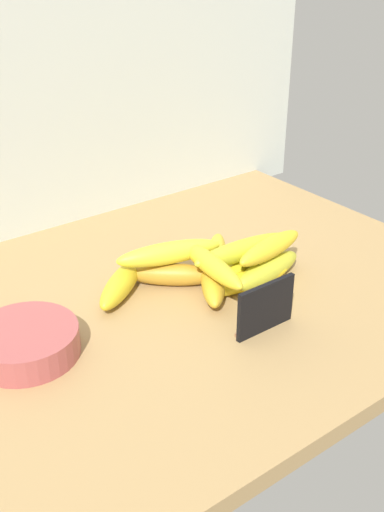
{
  "coord_description": "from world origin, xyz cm",
  "views": [
    {
      "loc": [
        -50.26,
        -74.2,
        59.49
      ],
      "look_at": [
        7.42,
        2.58,
        8.0
      ],
      "focal_mm": 43.45,
      "sensor_mm": 36.0,
      "label": 1
    }
  ],
  "objects_px": {
    "banana_1": "(267,270)",
    "banana_4": "(213,280)",
    "banana_0": "(121,283)",
    "banana_10": "(212,265)",
    "banana_5": "(247,280)",
    "banana_7": "(244,250)",
    "banana_8": "(270,248)",
    "banana_2": "(242,265)",
    "banana_6": "(216,254)",
    "banana_3": "(173,274)",
    "fruit_bowl": "(25,341)",
    "chalkboard_sign": "(265,309)",
    "banana_9": "(169,253)"
  },
  "relations": [
    {
      "from": "banana_1",
      "to": "banana_4",
      "type": "bearing_deg",
      "value": 161.2
    },
    {
      "from": "banana_0",
      "to": "banana_10",
      "type": "relative_size",
      "value": 0.94
    },
    {
      "from": "banana_5",
      "to": "banana_7",
      "type": "bearing_deg",
      "value": 58.76
    },
    {
      "from": "banana_8",
      "to": "banana_1",
      "type": "bearing_deg",
      "value": -146.38
    },
    {
      "from": "banana_2",
      "to": "banana_8",
      "type": "distance_m",
      "value": 0.06
    },
    {
      "from": "banana_6",
      "to": "banana_7",
      "type": "bearing_deg",
      "value": -88.69
    },
    {
      "from": "banana_0",
      "to": "banana_3",
      "type": "xyz_separation_m",
      "value": [
        0.09,
        -0.03,
        -0.0
      ]
    },
    {
      "from": "banana_2",
      "to": "fruit_bowl",
      "type": "bearing_deg",
      "value": 177.79
    },
    {
      "from": "fruit_bowl",
      "to": "banana_8",
      "type": "xyz_separation_m",
      "value": [
        0.44,
        -0.05,
        0.04
      ]
    },
    {
      "from": "banana_2",
      "to": "banana_3",
      "type": "relative_size",
      "value": 0.94
    },
    {
      "from": "banana_3",
      "to": "banana_10",
      "type": "relative_size",
      "value": 0.95
    },
    {
      "from": "chalkboard_sign",
      "to": "banana_3",
      "type": "xyz_separation_m",
      "value": [
        -0.03,
        0.2,
        -0.02
      ]
    },
    {
      "from": "banana_2",
      "to": "banana_10",
      "type": "distance_m",
      "value": 0.1
    },
    {
      "from": "banana_4",
      "to": "banana_10",
      "type": "xyz_separation_m",
      "value": [
        -0.01,
        -0.01,
        0.04
      ]
    },
    {
      "from": "banana_3",
      "to": "banana_10",
      "type": "distance_m",
      "value": 0.09
    },
    {
      "from": "banana_1",
      "to": "banana_7",
      "type": "height_order",
      "value": "banana_7"
    },
    {
      "from": "banana_1",
      "to": "banana_2",
      "type": "height_order",
      "value": "banana_1"
    },
    {
      "from": "banana_7",
      "to": "banana_9",
      "type": "xyz_separation_m",
      "value": [
        -0.11,
        0.07,
        0.0
      ]
    },
    {
      "from": "chalkboard_sign",
      "to": "banana_0",
      "type": "xyz_separation_m",
      "value": [
        -0.12,
        0.23,
        -0.02
      ]
    },
    {
      "from": "banana_8",
      "to": "banana_3",
      "type": "bearing_deg",
      "value": 150.55
    },
    {
      "from": "chalkboard_sign",
      "to": "banana_10",
      "type": "relative_size",
      "value": 0.63
    },
    {
      "from": "banana_7",
      "to": "banana_3",
      "type": "bearing_deg",
      "value": 151.94
    },
    {
      "from": "banana_0",
      "to": "banana_4",
      "type": "distance_m",
      "value": 0.16
    },
    {
      "from": "banana_2",
      "to": "banana_6",
      "type": "xyz_separation_m",
      "value": [
        -0.01,
        0.06,
        -0.0
      ]
    },
    {
      "from": "banana_8",
      "to": "chalkboard_sign",
      "type": "bearing_deg",
      "value": -135.43
    },
    {
      "from": "banana_9",
      "to": "banana_1",
      "type": "bearing_deg",
      "value": -34.73
    },
    {
      "from": "chalkboard_sign",
      "to": "banana_2",
      "type": "distance_m",
      "value": 0.18
    },
    {
      "from": "banana_3",
      "to": "banana_6",
      "type": "xyz_separation_m",
      "value": [
        0.11,
        0.02,
        -0.0
      ]
    },
    {
      "from": "chalkboard_sign",
      "to": "banana_6",
      "type": "distance_m",
      "value": 0.23
    },
    {
      "from": "banana_0",
      "to": "banana_1",
      "type": "relative_size",
      "value": 0.99
    },
    {
      "from": "banana_3",
      "to": "banana_6",
      "type": "relative_size",
      "value": 1.02
    },
    {
      "from": "banana_3",
      "to": "banana_2",
      "type": "bearing_deg",
      "value": -21.88
    },
    {
      "from": "banana_6",
      "to": "banana_7",
      "type": "xyz_separation_m",
      "value": [
        0.0,
        -0.08,
        0.04
      ]
    },
    {
      "from": "banana_1",
      "to": "banana_3",
      "type": "bearing_deg",
      "value": 147.41
    },
    {
      "from": "banana_0",
      "to": "banana_3",
      "type": "bearing_deg",
      "value": -16.6
    },
    {
      "from": "banana_5",
      "to": "banana_7",
      "type": "distance_m",
      "value": 0.06
    },
    {
      "from": "banana_2",
      "to": "banana_10",
      "type": "relative_size",
      "value": 0.9
    },
    {
      "from": "banana_4",
      "to": "banana_1",
      "type": "bearing_deg",
      "value": -18.8
    },
    {
      "from": "banana_5",
      "to": "banana_6",
      "type": "height_order",
      "value": "same"
    },
    {
      "from": "fruit_bowl",
      "to": "banana_5",
      "type": "xyz_separation_m",
      "value": [
        0.38,
        -0.06,
        -0.0
      ]
    },
    {
      "from": "chalkboard_sign",
      "to": "banana_5",
      "type": "xyz_separation_m",
      "value": [
        0.06,
        0.11,
        -0.02
      ]
    },
    {
      "from": "banana_10",
      "to": "banana_6",
      "type": "bearing_deg",
      "value": 47.67
    },
    {
      "from": "banana_6",
      "to": "banana_9",
      "type": "distance_m",
      "value": 0.12
    },
    {
      "from": "banana_0",
      "to": "banana_10",
      "type": "height_order",
      "value": "banana_10"
    },
    {
      "from": "banana_2",
      "to": "banana_8",
      "type": "bearing_deg",
      "value": -50.08
    },
    {
      "from": "banana_5",
      "to": "banana_10",
      "type": "xyz_separation_m",
      "value": [
        -0.06,
        0.02,
        0.04
      ]
    },
    {
      "from": "banana_1",
      "to": "banana_0",
      "type": "bearing_deg",
      "value": 153.1
    },
    {
      "from": "banana_0",
      "to": "banana_1",
      "type": "distance_m",
      "value": 0.26
    },
    {
      "from": "banana_2",
      "to": "banana_9",
      "type": "bearing_deg",
      "value": 154.95
    },
    {
      "from": "banana_7",
      "to": "chalkboard_sign",
      "type": "bearing_deg",
      "value": -119.12
    }
  ]
}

